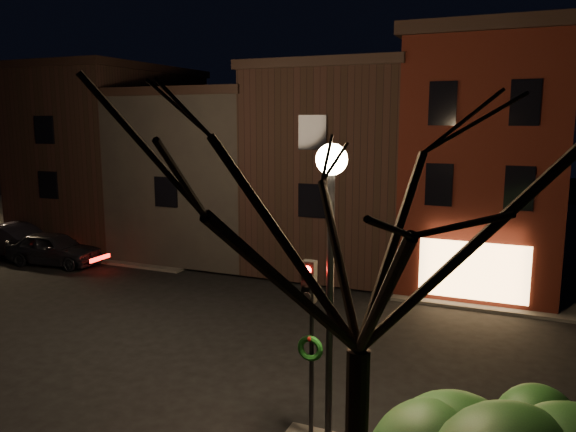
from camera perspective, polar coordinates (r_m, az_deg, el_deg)
The scene contains 11 objects.
ground at distance 20.02m, azimuth -7.37°, elevation -10.90°, with size 120.00×120.00×0.00m, color black.
sidewalk_far_left at distance 47.20m, azimuth -16.07°, elevation 0.90°, with size 30.00×30.00×0.12m, color #2D2B28.
corner_building at distance 25.66m, azimuth 19.57°, elevation 5.56°, with size 6.50×8.50×10.50m.
row_building_a at distance 27.88m, azimuth 6.16°, elevation 5.19°, with size 7.30×10.30×9.40m.
row_building_b at distance 30.82m, azimuth -6.90°, elevation 4.68°, with size 7.80×10.30×8.40m.
row_building_c at distance 34.95m, azimuth -17.34°, elevation 6.14°, with size 7.30×10.30×9.90m.
street_lamp_near at distance 10.81m, azimuth 4.38°, elevation -0.17°, with size 0.60×0.60×6.48m.
traffic_signal at distance 12.08m, azimuth 2.26°, elevation -10.75°, with size 0.58×0.38×4.05m.
bare_tree_right at distance 7.92m, azimuth 7.55°, elevation 3.19°, with size 6.40×6.40×8.50m.
parked_car_a at distance 29.78m, azimuth -22.69°, elevation -3.05°, with size 1.92×4.78×1.63m, color black.
parked_car_b at distance 32.30m, azimuth -25.93°, elevation -2.27°, with size 1.80×5.15×1.70m, color black.
Camera 1 is at (9.61, -16.08, 7.04)m, focal length 35.00 mm.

